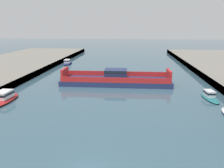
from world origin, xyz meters
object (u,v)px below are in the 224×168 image
object	(u,v)px
chain_ferry	(116,80)
moored_boat_near_left	(68,62)
moored_boat_mid_left	(3,98)
moored_boat_mid_right	(210,96)

from	to	relation	value
chain_ferry	moored_boat_near_left	size ratio (longest dim) A/B	3.51
chain_ferry	moored_boat_near_left	xyz separation A→B (m)	(-17.94, 23.56, -0.40)
moored_boat_mid_left	moored_boat_mid_right	distance (m)	35.23
moored_boat_mid_right	moored_boat_near_left	bearing A→B (deg)	137.90
chain_ferry	moored_boat_mid_left	xyz separation A→B (m)	(-17.80, -13.19, -0.35)
chain_ferry	moored_boat_mid_right	size ratio (longest dim) A/B	3.83
moored_boat_near_left	moored_boat_mid_right	bearing A→B (deg)	-42.10
chain_ferry	moored_boat_mid_right	bearing A→B (deg)	-25.28
moored_boat_near_left	moored_boat_mid_left	bearing A→B (deg)	-89.78
chain_ferry	moored_boat_mid_right	xyz separation A→B (m)	(17.05, -8.05, -0.49)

